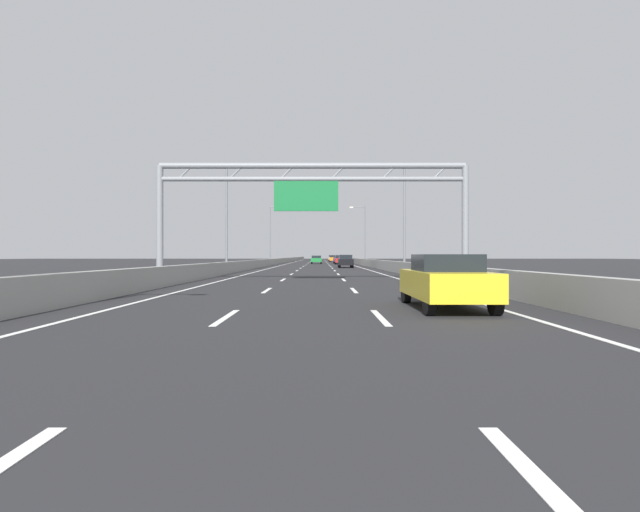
# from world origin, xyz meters

# --- Properties ---
(ground_plane) EXTENTS (260.00, 260.00, 0.00)m
(ground_plane) POSITION_xyz_m (0.00, 100.00, 0.00)
(ground_plane) COLOR #262628
(lane_dash_left_1) EXTENTS (0.16, 3.00, 0.01)m
(lane_dash_left_1) POSITION_xyz_m (-1.80, 12.50, 0.01)
(lane_dash_left_1) COLOR white
(lane_dash_left_1) RESTS_ON ground_plane
(lane_dash_left_2) EXTENTS (0.16, 3.00, 0.01)m
(lane_dash_left_2) POSITION_xyz_m (-1.80, 21.50, 0.01)
(lane_dash_left_2) COLOR white
(lane_dash_left_2) RESTS_ON ground_plane
(lane_dash_left_3) EXTENTS (0.16, 3.00, 0.01)m
(lane_dash_left_3) POSITION_xyz_m (-1.80, 30.50, 0.01)
(lane_dash_left_3) COLOR white
(lane_dash_left_3) RESTS_ON ground_plane
(lane_dash_left_4) EXTENTS (0.16, 3.00, 0.01)m
(lane_dash_left_4) POSITION_xyz_m (-1.80, 39.50, 0.01)
(lane_dash_left_4) COLOR white
(lane_dash_left_4) RESTS_ON ground_plane
(lane_dash_left_5) EXTENTS (0.16, 3.00, 0.01)m
(lane_dash_left_5) POSITION_xyz_m (-1.80, 48.50, 0.01)
(lane_dash_left_5) COLOR white
(lane_dash_left_5) RESTS_ON ground_plane
(lane_dash_left_6) EXTENTS (0.16, 3.00, 0.01)m
(lane_dash_left_6) POSITION_xyz_m (-1.80, 57.50, 0.01)
(lane_dash_left_6) COLOR white
(lane_dash_left_6) RESTS_ON ground_plane
(lane_dash_left_7) EXTENTS (0.16, 3.00, 0.01)m
(lane_dash_left_7) POSITION_xyz_m (-1.80, 66.50, 0.01)
(lane_dash_left_7) COLOR white
(lane_dash_left_7) RESTS_ON ground_plane
(lane_dash_left_8) EXTENTS (0.16, 3.00, 0.01)m
(lane_dash_left_8) POSITION_xyz_m (-1.80, 75.50, 0.01)
(lane_dash_left_8) COLOR white
(lane_dash_left_8) RESTS_ON ground_plane
(lane_dash_left_9) EXTENTS (0.16, 3.00, 0.01)m
(lane_dash_left_9) POSITION_xyz_m (-1.80, 84.50, 0.01)
(lane_dash_left_9) COLOR white
(lane_dash_left_9) RESTS_ON ground_plane
(lane_dash_left_10) EXTENTS (0.16, 3.00, 0.01)m
(lane_dash_left_10) POSITION_xyz_m (-1.80, 93.50, 0.01)
(lane_dash_left_10) COLOR white
(lane_dash_left_10) RESTS_ON ground_plane
(lane_dash_left_11) EXTENTS (0.16, 3.00, 0.01)m
(lane_dash_left_11) POSITION_xyz_m (-1.80, 102.50, 0.01)
(lane_dash_left_11) COLOR white
(lane_dash_left_11) RESTS_ON ground_plane
(lane_dash_left_12) EXTENTS (0.16, 3.00, 0.01)m
(lane_dash_left_12) POSITION_xyz_m (-1.80, 111.50, 0.01)
(lane_dash_left_12) COLOR white
(lane_dash_left_12) RESTS_ON ground_plane
(lane_dash_left_13) EXTENTS (0.16, 3.00, 0.01)m
(lane_dash_left_13) POSITION_xyz_m (-1.80, 120.50, 0.01)
(lane_dash_left_13) COLOR white
(lane_dash_left_13) RESTS_ON ground_plane
(lane_dash_left_14) EXTENTS (0.16, 3.00, 0.01)m
(lane_dash_left_14) POSITION_xyz_m (-1.80, 129.50, 0.01)
(lane_dash_left_14) COLOR white
(lane_dash_left_14) RESTS_ON ground_plane
(lane_dash_left_15) EXTENTS (0.16, 3.00, 0.01)m
(lane_dash_left_15) POSITION_xyz_m (-1.80, 138.50, 0.01)
(lane_dash_left_15) COLOR white
(lane_dash_left_15) RESTS_ON ground_plane
(lane_dash_left_16) EXTENTS (0.16, 3.00, 0.01)m
(lane_dash_left_16) POSITION_xyz_m (-1.80, 147.50, 0.01)
(lane_dash_left_16) COLOR white
(lane_dash_left_16) RESTS_ON ground_plane
(lane_dash_left_17) EXTENTS (0.16, 3.00, 0.01)m
(lane_dash_left_17) POSITION_xyz_m (-1.80, 156.50, 0.01)
(lane_dash_left_17) COLOR white
(lane_dash_left_17) RESTS_ON ground_plane
(lane_dash_right_1) EXTENTS (0.16, 3.00, 0.01)m
(lane_dash_right_1) POSITION_xyz_m (1.80, 12.50, 0.01)
(lane_dash_right_1) COLOR white
(lane_dash_right_1) RESTS_ON ground_plane
(lane_dash_right_2) EXTENTS (0.16, 3.00, 0.01)m
(lane_dash_right_2) POSITION_xyz_m (1.80, 21.50, 0.01)
(lane_dash_right_2) COLOR white
(lane_dash_right_2) RESTS_ON ground_plane
(lane_dash_right_3) EXTENTS (0.16, 3.00, 0.01)m
(lane_dash_right_3) POSITION_xyz_m (1.80, 30.50, 0.01)
(lane_dash_right_3) COLOR white
(lane_dash_right_3) RESTS_ON ground_plane
(lane_dash_right_4) EXTENTS (0.16, 3.00, 0.01)m
(lane_dash_right_4) POSITION_xyz_m (1.80, 39.50, 0.01)
(lane_dash_right_4) COLOR white
(lane_dash_right_4) RESTS_ON ground_plane
(lane_dash_right_5) EXTENTS (0.16, 3.00, 0.01)m
(lane_dash_right_5) POSITION_xyz_m (1.80, 48.50, 0.01)
(lane_dash_right_5) COLOR white
(lane_dash_right_5) RESTS_ON ground_plane
(lane_dash_right_6) EXTENTS (0.16, 3.00, 0.01)m
(lane_dash_right_6) POSITION_xyz_m (1.80, 57.50, 0.01)
(lane_dash_right_6) COLOR white
(lane_dash_right_6) RESTS_ON ground_plane
(lane_dash_right_7) EXTENTS (0.16, 3.00, 0.01)m
(lane_dash_right_7) POSITION_xyz_m (1.80, 66.50, 0.01)
(lane_dash_right_7) COLOR white
(lane_dash_right_7) RESTS_ON ground_plane
(lane_dash_right_8) EXTENTS (0.16, 3.00, 0.01)m
(lane_dash_right_8) POSITION_xyz_m (1.80, 75.50, 0.01)
(lane_dash_right_8) COLOR white
(lane_dash_right_8) RESTS_ON ground_plane
(lane_dash_right_9) EXTENTS (0.16, 3.00, 0.01)m
(lane_dash_right_9) POSITION_xyz_m (1.80, 84.50, 0.01)
(lane_dash_right_9) COLOR white
(lane_dash_right_9) RESTS_ON ground_plane
(lane_dash_right_10) EXTENTS (0.16, 3.00, 0.01)m
(lane_dash_right_10) POSITION_xyz_m (1.80, 93.50, 0.01)
(lane_dash_right_10) COLOR white
(lane_dash_right_10) RESTS_ON ground_plane
(lane_dash_right_11) EXTENTS (0.16, 3.00, 0.01)m
(lane_dash_right_11) POSITION_xyz_m (1.80, 102.50, 0.01)
(lane_dash_right_11) COLOR white
(lane_dash_right_11) RESTS_ON ground_plane
(lane_dash_right_12) EXTENTS (0.16, 3.00, 0.01)m
(lane_dash_right_12) POSITION_xyz_m (1.80, 111.50, 0.01)
(lane_dash_right_12) COLOR white
(lane_dash_right_12) RESTS_ON ground_plane
(lane_dash_right_13) EXTENTS (0.16, 3.00, 0.01)m
(lane_dash_right_13) POSITION_xyz_m (1.80, 120.50, 0.01)
(lane_dash_right_13) COLOR white
(lane_dash_right_13) RESTS_ON ground_plane
(lane_dash_right_14) EXTENTS (0.16, 3.00, 0.01)m
(lane_dash_right_14) POSITION_xyz_m (1.80, 129.50, 0.01)
(lane_dash_right_14) COLOR white
(lane_dash_right_14) RESTS_ON ground_plane
(lane_dash_right_15) EXTENTS (0.16, 3.00, 0.01)m
(lane_dash_right_15) POSITION_xyz_m (1.80, 138.50, 0.01)
(lane_dash_right_15) COLOR white
(lane_dash_right_15) RESTS_ON ground_plane
(lane_dash_right_16) EXTENTS (0.16, 3.00, 0.01)m
(lane_dash_right_16) POSITION_xyz_m (1.80, 147.50, 0.01)
(lane_dash_right_16) COLOR white
(lane_dash_right_16) RESTS_ON ground_plane
(lane_dash_right_17) EXTENTS (0.16, 3.00, 0.01)m
(lane_dash_right_17) POSITION_xyz_m (1.80, 156.50, 0.01)
(lane_dash_right_17) COLOR white
(lane_dash_right_17) RESTS_ON ground_plane
(edge_line_left) EXTENTS (0.16, 176.00, 0.01)m
(edge_line_left) POSITION_xyz_m (-5.25, 88.00, 0.01)
(edge_line_left) COLOR white
(edge_line_left) RESTS_ON ground_plane
(edge_line_right) EXTENTS (0.16, 176.00, 0.01)m
(edge_line_right) POSITION_xyz_m (5.25, 88.00, 0.01)
(edge_line_right) COLOR white
(edge_line_right) RESTS_ON ground_plane
(barrier_left) EXTENTS (0.45, 220.00, 0.95)m
(barrier_left) POSITION_xyz_m (-6.90, 110.00, 0.47)
(barrier_left) COLOR #9E9E99
(barrier_left) RESTS_ON ground_plane
(barrier_right) EXTENTS (0.45, 220.00, 0.95)m
(barrier_right) POSITION_xyz_m (6.90, 110.00, 0.47)
(barrier_right) COLOR #9E9E99
(barrier_right) RESTS_ON ground_plane
(sign_gantry) EXTENTS (16.53, 0.36, 6.36)m
(sign_gantry) POSITION_xyz_m (-0.04, 27.27, 4.85)
(sign_gantry) COLOR gray
(sign_gantry) RESTS_ON ground_plane
(streetlamp_left_mid) EXTENTS (2.58, 0.28, 9.50)m
(streetlamp_left_mid) POSITION_xyz_m (-7.47, 44.08, 5.40)
(streetlamp_left_mid) COLOR slate
(streetlamp_left_mid) RESTS_ON ground_plane
(streetlamp_right_mid) EXTENTS (2.58, 0.28, 9.50)m
(streetlamp_right_mid) POSITION_xyz_m (7.47, 44.08, 5.40)
(streetlamp_right_mid) COLOR slate
(streetlamp_right_mid) RESTS_ON ground_plane
(streetlamp_left_far) EXTENTS (2.58, 0.28, 9.50)m
(streetlamp_left_far) POSITION_xyz_m (-7.47, 81.98, 5.40)
(streetlamp_left_far) COLOR slate
(streetlamp_left_far) RESTS_ON ground_plane
(streetlamp_right_far) EXTENTS (2.58, 0.28, 9.50)m
(streetlamp_right_far) POSITION_xyz_m (7.47, 81.98, 5.40)
(streetlamp_right_far) COLOR slate
(streetlamp_right_far) RESTS_ON ground_plane
(green_car) EXTENTS (1.85, 4.21, 1.43)m
(green_car) POSITION_xyz_m (-0.24, 88.70, 0.74)
(green_car) COLOR #1E7A38
(green_car) RESTS_ON ground_plane
(blue_car) EXTENTS (1.81, 4.50, 1.52)m
(blue_car) POSITION_xyz_m (3.76, 91.78, 0.78)
(blue_car) COLOR #2347AD
(blue_car) RESTS_ON ground_plane
(orange_car) EXTENTS (1.86, 4.28, 1.51)m
(orange_car) POSITION_xyz_m (3.41, 111.91, 0.78)
(orange_car) COLOR orange
(orange_car) RESTS_ON ground_plane
(yellow_car) EXTENTS (1.82, 4.35, 1.48)m
(yellow_car) POSITION_xyz_m (3.83, 14.46, 0.76)
(yellow_car) COLOR yellow
(yellow_car) RESTS_ON ground_plane
(black_car) EXTENTS (1.71, 4.20, 1.53)m
(black_car) POSITION_xyz_m (3.42, 60.06, 0.77)
(black_car) COLOR black
(black_car) RESTS_ON ground_plane
(red_car) EXTENTS (1.77, 4.34, 1.49)m
(red_car) POSITION_xyz_m (3.71, 82.71, 0.76)
(red_car) COLOR red
(red_car) RESTS_ON ground_plane
(silver_car) EXTENTS (1.76, 4.11, 1.53)m
(silver_car) POSITION_xyz_m (3.49, 131.52, 0.78)
(silver_car) COLOR #A8ADB2
(silver_car) RESTS_ON ground_plane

